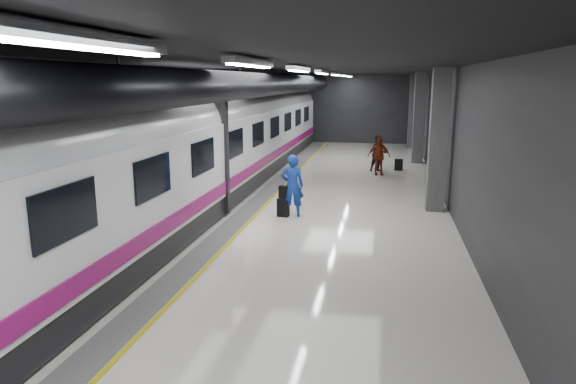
{
  "coord_description": "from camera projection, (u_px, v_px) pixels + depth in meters",
  "views": [
    {
      "loc": [
        2.89,
        -14.71,
        4.09
      ],
      "look_at": [
        0.48,
        -1.92,
        1.27
      ],
      "focal_mm": 32.0,
      "sensor_mm": 36.0,
      "label": 1
    }
  ],
  "objects": [
    {
      "name": "ground",
      "position": [
        284.0,
        219.0,
        15.52
      ],
      "size": [
        40.0,
        40.0,
        0.0
      ],
      "primitive_type": "plane",
      "color": "silver",
      "rests_on": "ground"
    },
    {
      "name": "platform_hall",
      "position": [
        281.0,
        99.0,
        15.73
      ],
      "size": [
        10.02,
        40.02,
        4.51
      ],
      "color": "black",
      "rests_on": "ground"
    },
    {
      "name": "shoulder_bag",
      "position": [
        284.0,
        192.0,
        15.66
      ],
      "size": [
        0.33,
        0.26,
        0.39
      ],
      "primitive_type": "cube",
      "rotation": [
        0.0,
        0.0,
        -0.41
      ],
      "color": "black",
      "rests_on": "suitcase_main"
    },
    {
      "name": "traveler_far_b",
      "position": [
        379.0,
        156.0,
        22.61
      ],
      "size": [
        1.05,
        0.58,
        1.69
      ],
      "primitive_type": "imported",
      "rotation": [
        0.0,
        0.0,
        0.18
      ],
      "color": "maroon",
      "rests_on": "ground"
    },
    {
      "name": "suitcase_far",
      "position": [
        399.0,
        165.0,
        23.89
      ],
      "size": [
        0.39,
        0.28,
        0.53
      ],
      "primitive_type": "cube",
      "rotation": [
        0.0,
        0.0,
        -0.12
      ],
      "color": "black",
      "rests_on": "ground"
    },
    {
      "name": "traveler_far_a",
      "position": [
        379.0,
        154.0,
        23.44
      ],
      "size": [
        1.01,
        0.93,
        1.67
      ],
      "primitive_type": "imported",
      "rotation": [
        0.0,
        0.0,
        0.46
      ],
      "color": "black",
      "rests_on": "ground"
    },
    {
      "name": "traveler_main",
      "position": [
        292.0,
        186.0,
        15.62
      ],
      "size": [
        0.79,
        0.61,
        1.93
      ],
      "primitive_type": "imported",
      "rotation": [
        0.0,
        0.0,
        3.38
      ],
      "color": "#1756B2",
      "rests_on": "ground"
    },
    {
      "name": "suitcase_main",
      "position": [
        283.0,
        208.0,
        15.75
      ],
      "size": [
        0.38,
        0.27,
        0.57
      ],
      "primitive_type": "cube",
      "rotation": [
        0.0,
        0.0,
        -0.16
      ],
      "color": "black",
      "rests_on": "ground"
    },
    {
      "name": "train",
      "position": [
        180.0,
        148.0,
        15.66
      ],
      "size": [
        3.05,
        38.0,
        4.05
      ],
      "color": "black",
      "rests_on": "ground"
    }
  ]
}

